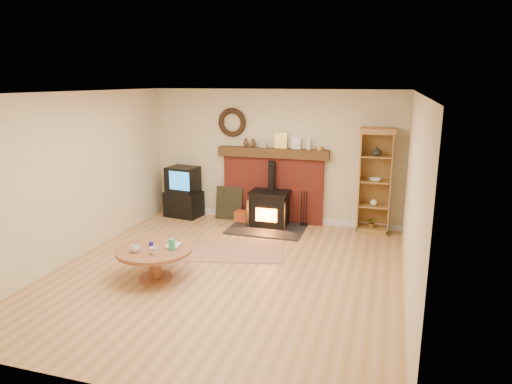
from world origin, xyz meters
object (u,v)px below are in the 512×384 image
(curio_cabinet, at_px, (375,181))
(wood_stove, at_px, (269,210))
(coffee_table, at_px, (154,254))
(tv_unit, at_px, (183,193))

(curio_cabinet, bearing_deg, wood_stove, -171.62)
(wood_stove, height_order, coffee_table, wood_stove)
(wood_stove, bearing_deg, coffee_table, -108.91)
(tv_unit, bearing_deg, curio_cabinet, 1.30)
(wood_stove, bearing_deg, tv_unit, 174.06)
(wood_stove, relative_size, coffee_table, 1.30)
(tv_unit, height_order, coffee_table, tv_unit)
(wood_stove, distance_m, curio_cabinet, 2.04)
(tv_unit, height_order, curio_cabinet, curio_cabinet)
(wood_stove, xyz_separation_m, coffee_table, (-0.94, -2.75, 0.03))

